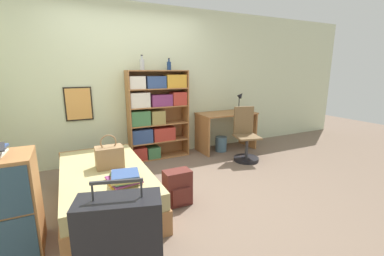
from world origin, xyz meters
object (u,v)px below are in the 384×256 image
Objects in this scene: handbag at (109,156)px; suitcase at (121,246)px; bottle_brown at (169,66)px; desk_lamp at (240,98)px; bottle_green at (142,64)px; bookcase at (155,113)px; waste_bin at (221,144)px; bed at (105,186)px; backpack at (178,188)px; desk_chair at (246,143)px; book_stack_on_bed at (125,178)px; desk at (226,124)px.

suitcase is (-0.15, -1.36, -0.20)m from handbag.
bottle_brown is 0.52× the size of desk_lamp.
bottle_green is (0.92, 2.61, 1.26)m from suitcase.
waste_bin is at bearing -8.99° from bookcase.
waste_bin is (1.43, -0.20, -1.48)m from bottle_green.
waste_bin is at bearing 25.53° from handbag.
bottle_green reaches higher than suitcase.
bookcase reaches higher than bed.
bottle_green reaches higher than backpack.
bed is 2.14× the size of suitcase.
bookcase is at bearing 177.35° from desk_lamp.
waste_bin is (-0.50, -0.12, -0.84)m from desk_lamp.
suitcase reaches higher than bed.
handbag reaches higher than waste_bin.
bottle_green is at bearing 152.51° from desk_chair.
bed is 0.56m from book_stack_on_bed.
desk_lamp reaches higher than book_stack_on_bed.
bottle_brown is 0.71× the size of waste_bin.
bottle_green is 2.19m from backpack.
desk is (2.35, 1.11, -0.06)m from handbag.
bottle_brown is (1.40, 2.63, 1.25)m from suitcase.
handbag is at bearing -134.50° from bottle_brown.
desk_lamp is 2.69m from backpack.
backpack is at bearing -137.64° from desk.
desk is at bearing -5.69° from bookcase.
desk_lamp is at bearing -2.50° from bottle_green.
desk_lamp is (0.36, 0.06, 0.48)m from desk.
desk is at bearing 35.02° from book_stack_on_bed.
desk_lamp reaches higher than desk.
bookcase is 1.80m from backpack.
book_stack_on_bed is at bearing -147.87° from desk_lamp.
desk_lamp is at bearing -2.65° from bookcase.
suitcase is at bearing -135.31° from desk.
handbag reaches higher than book_stack_on_bed.
backpack is (0.75, -0.41, -0.01)m from bed.
bookcase is 7.62× the size of bottle_brown.
handbag is 0.26× the size of bookcase.
desk_chair reaches higher than handbag.
desk is 2.67× the size of backpack.
bottle_green is 0.48m from bottle_brown.
handbag is 0.43× the size of desk_chair.
desk_chair is 1.86m from backpack.
bed is 4.62× the size of handbag.
desk_lamp reaches higher than suitcase.
handbag is 0.50m from book_stack_on_bed.
desk is at bearing 25.32° from handbag.
bed is 4.40× the size of backpack.
desk_lamp is at bearing 61.61° from desk_chair.
bottle_green is at bearing 70.51° from suitcase.
bottle_green reaches higher than handbag.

